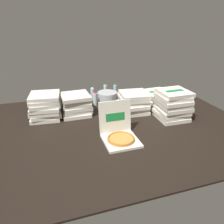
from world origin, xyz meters
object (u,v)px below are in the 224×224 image
(pizza_stack_center_far, at_px, (45,106))
(pizza_stack_right_far, at_px, (76,104))
(ice_bucket, at_px, (107,97))
(water_bottle_1, at_px, (115,90))
(pizza_stack_left_near, at_px, (156,97))
(water_bottle_2, at_px, (95,99))
(pizza_stack_left_far, at_px, (133,102))
(water_bottle_3, at_px, (92,94))
(open_pizza_box, at_px, (119,133))
(water_bottle_4, at_px, (105,90))
(water_bottle_0, at_px, (123,96))
(pizza_stack_right_mid, at_px, (173,105))

(pizza_stack_center_far, relative_size, pizza_stack_right_far, 1.05)
(ice_bucket, xyz_separation_m, water_bottle_1, (0.20, 0.22, 0.02))
(pizza_stack_left_near, distance_m, water_bottle_2, 0.94)
(pizza_stack_left_far, bearing_deg, pizza_stack_center_far, 172.13)
(ice_bucket, xyz_separation_m, water_bottle_3, (-0.20, 0.15, 0.02))
(open_pizza_box, height_order, water_bottle_2, open_pizza_box)
(pizza_stack_left_far, xyz_separation_m, water_bottle_1, (-0.02, 0.71, -0.05))
(water_bottle_3, distance_m, water_bottle_4, 0.27)
(open_pizza_box, bearing_deg, water_bottle_2, 90.86)
(ice_bucket, height_order, water_bottle_0, water_bottle_0)
(water_bottle_2, bearing_deg, water_bottle_0, 0.34)
(pizza_stack_right_mid, height_order, water_bottle_0, pizza_stack_right_mid)
(pizza_stack_left_near, bearing_deg, water_bottle_2, 167.57)
(pizza_stack_right_mid, relative_size, water_bottle_0, 2.00)
(pizza_stack_right_mid, xyz_separation_m, water_bottle_3, (-0.83, 1.00, -0.09))
(pizza_stack_center_far, height_order, water_bottle_1, pizza_stack_center_far)
(pizza_stack_right_mid, xyz_separation_m, pizza_stack_left_far, (-0.40, 0.35, -0.05))
(water_bottle_3, bearing_deg, ice_bucket, -36.98)
(ice_bucket, relative_size, water_bottle_4, 1.54)
(open_pizza_box, distance_m, pizza_stack_left_near, 1.23)
(pizza_stack_center_far, bearing_deg, pizza_stack_left_far, -7.87)
(pizza_stack_left_far, distance_m, pizza_stack_right_far, 0.78)
(pizza_stack_right_mid, relative_size, pizza_stack_center_far, 0.94)
(water_bottle_0, distance_m, water_bottle_2, 0.45)
(pizza_stack_center_far, bearing_deg, pizza_stack_right_mid, -18.08)
(pizza_stack_left_far, relative_size, water_bottle_3, 2.14)
(pizza_stack_right_mid, relative_size, water_bottle_2, 2.00)
(pizza_stack_left_far, relative_size, ice_bucket, 1.39)
(open_pizza_box, bearing_deg, pizza_stack_left_far, 56.09)
(pizza_stack_left_near, relative_size, water_bottle_3, 2.02)
(pizza_stack_right_far, bearing_deg, water_bottle_1, 36.18)
(pizza_stack_left_far, bearing_deg, water_bottle_3, 123.44)
(pizza_stack_center_far, xyz_separation_m, pizza_stack_left_far, (1.17, -0.16, -0.02))
(pizza_stack_left_near, distance_m, pizza_stack_right_far, 1.23)
(pizza_stack_right_mid, distance_m, water_bottle_3, 1.30)
(water_bottle_1, bearing_deg, water_bottle_3, -170.89)
(pizza_stack_center_far, height_order, water_bottle_3, pizza_stack_center_far)
(pizza_stack_center_far, xyz_separation_m, pizza_stack_right_far, (0.40, 0.01, -0.02))
(pizza_stack_center_far, height_order, pizza_stack_left_far, pizza_stack_center_far)
(ice_bucket, bearing_deg, pizza_stack_left_far, -65.53)
(pizza_stack_left_far, relative_size, water_bottle_2, 2.14)
(pizza_stack_right_mid, xyz_separation_m, pizza_stack_center_far, (-1.56, 0.51, -0.02))
(ice_bucket, bearing_deg, pizza_stack_right_far, -149.02)
(water_bottle_4, bearing_deg, pizza_stack_left_far, -76.55)
(water_bottle_0, height_order, water_bottle_4, same)
(open_pizza_box, relative_size, water_bottle_0, 2.11)
(pizza_stack_right_mid, bearing_deg, pizza_stack_left_far, 138.79)
(pizza_stack_left_near, height_order, water_bottle_3, water_bottle_3)
(ice_bucket, height_order, water_bottle_4, water_bottle_4)
(pizza_stack_center_far, relative_size, ice_bucket, 1.39)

